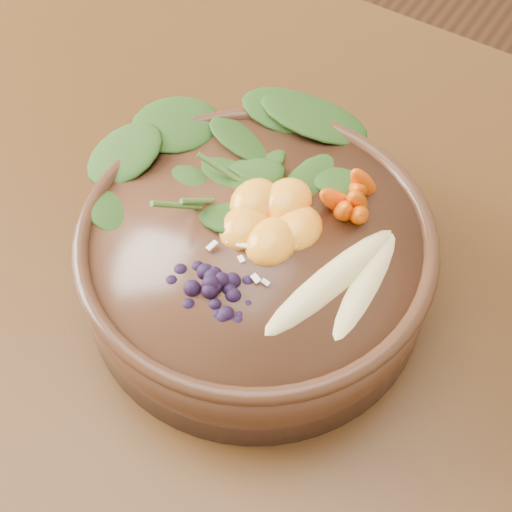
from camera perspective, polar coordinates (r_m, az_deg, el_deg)
ground at (r=1.39m, az=-11.16°, el=-14.88°), size 4.00×4.00×0.00m
dining_table at (r=0.83m, az=-18.33°, el=2.10°), size 1.60×0.90×0.75m
stoneware_bowl at (r=0.59m, az=0.00°, el=-0.57°), size 0.30×0.30×0.08m
kale_heap at (r=0.60m, az=-0.13°, el=8.69°), size 0.20×0.18×0.04m
carrot_cluster at (r=0.56m, az=9.01°, el=6.82°), size 0.06×0.06×0.08m
banana_halves at (r=0.53m, az=7.55°, el=-1.26°), size 0.07×0.16×0.03m
mandarin_cluster at (r=0.56m, az=1.24°, el=3.79°), size 0.09×0.10×0.03m
blueberry_pile at (r=0.52m, az=-3.59°, el=-1.32°), size 0.14×0.11×0.04m
coconut_flakes at (r=0.55m, az=-1.04°, el=0.55°), size 0.09×0.07×0.01m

